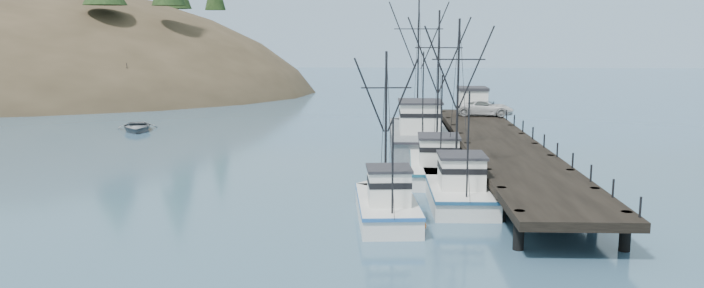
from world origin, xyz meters
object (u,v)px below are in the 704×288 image
at_px(work_vessel, 418,135).
at_px(pier, 501,147).
at_px(trawler_mid, 387,205).
at_px(trawler_near, 457,188).
at_px(motorboat, 137,131).
at_px(trawler_far, 437,165).
at_px(pier_shed, 472,100).
at_px(pickup_truck, 485,108).

bearing_deg(work_vessel, pier, -55.87).
relative_size(trawler_mid, work_vessel, 0.58).
relative_size(pier, work_vessel, 2.60).
height_order(trawler_near, work_vessel, work_vessel).
xyz_separation_m(trawler_near, motorboat, (-30.74, 28.49, -0.82)).
xyz_separation_m(trawler_mid, trawler_far, (3.89, 11.73, 0.00)).
bearing_deg(trawler_far, trawler_near, -84.78).
bearing_deg(trawler_near, pier, 66.25).
distance_m(trawler_mid, pier_shed, 33.99).
xyz_separation_m(pier, trawler_mid, (-9.07, -14.61, -0.87)).
bearing_deg(trawler_near, pickup_truck, 77.93).
distance_m(pier, trawler_near, 11.22).
xyz_separation_m(trawler_far, motorboat, (-30.07, 21.14, -0.82)).
relative_size(pier, pickup_truck, 7.62).
xyz_separation_m(pier_shed, motorboat, (-35.40, 0.25, -3.42)).
bearing_deg(trawler_far, motorboat, 144.90).
xyz_separation_m(trawler_far, work_vessel, (-0.76, 11.65, 0.41)).
relative_size(trawler_near, trawler_far, 0.95).
xyz_separation_m(work_vessel, motorboat, (-29.31, 9.49, -1.23)).
height_order(trawler_near, trawler_mid, trawler_near).
xyz_separation_m(pier, work_vessel, (-5.94, 8.76, -0.46)).
height_order(trawler_mid, pier_shed, trawler_mid).
bearing_deg(motorboat, trawler_far, -52.03).
distance_m(trawler_mid, trawler_far, 12.36).
height_order(trawler_near, motorboat, trawler_near).
bearing_deg(pier_shed, pickup_truck, -46.55).
distance_m(trawler_far, pickup_truck, 20.83).
height_order(pier, work_vessel, work_vessel).
height_order(trawler_far, pickup_truck, trawler_far).
relative_size(trawler_far, motorboat, 2.12).
height_order(trawler_mid, motorboat, trawler_mid).
distance_m(trawler_mid, work_vessel, 23.59).
distance_m(trawler_near, motorboat, 41.92).
xyz_separation_m(pier, pier_shed, (0.16, 18.00, 1.73)).
bearing_deg(pier_shed, pier, -90.50).
bearing_deg(motorboat, pickup_truck, -19.17).
distance_m(trawler_near, work_vessel, 19.06).
bearing_deg(pickup_truck, trawler_mid, 171.25).
bearing_deg(trawler_mid, trawler_near, 43.77).
bearing_deg(pier, motorboat, 152.62).
xyz_separation_m(trawler_near, pier_shed, (4.66, 28.24, 2.60)).
height_order(trawler_near, trawler_far, trawler_far).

